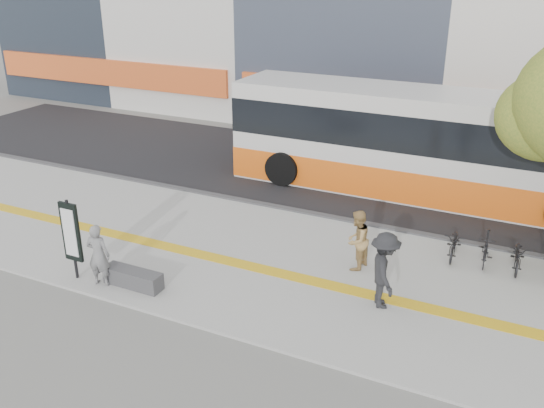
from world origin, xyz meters
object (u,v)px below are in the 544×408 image
at_px(bench, 133,278).
at_px(pedestrian_dark, 384,270).
at_px(bus, 423,147).
at_px(signboard, 71,233).
at_px(pedestrian_tan, 357,240).
at_px(seated_woman, 98,255).

relative_size(bench, pedestrian_dark, 0.84).
bearing_deg(pedestrian_dark, bus, -20.53).
height_order(bench, signboard, signboard).
bearing_deg(signboard, pedestrian_tan, 29.75).
distance_m(bus, pedestrian_tan, 6.40).
bearing_deg(seated_woman, bus, -132.30).
bearing_deg(signboard, bus, 56.20).
bearing_deg(pedestrian_tan, bench, -44.88).
relative_size(bench, signboard, 0.73).
distance_m(bench, seated_woman, 1.04).
relative_size(bench, bus, 0.12).
xyz_separation_m(bench, signboard, (-1.60, -0.31, 1.06)).
xyz_separation_m(bench, seated_woman, (-0.80, -0.27, 0.61)).
relative_size(bench, seated_woman, 0.96).
bearing_deg(bench, bus, 62.27).
xyz_separation_m(bus, seated_woman, (-5.90, -9.97, -0.84)).
bearing_deg(pedestrian_tan, seated_woman, -46.87).
height_order(signboard, pedestrian_dark, signboard).
bearing_deg(signboard, bench, 10.81).
xyz_separation_m(signboard, seated_woman, (0.80, 0.03, -0.45)).
bearing_deg(bench, pedestrian_tan, 34.91).
relative_size(bench, pedestrian_tan, 0.96).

